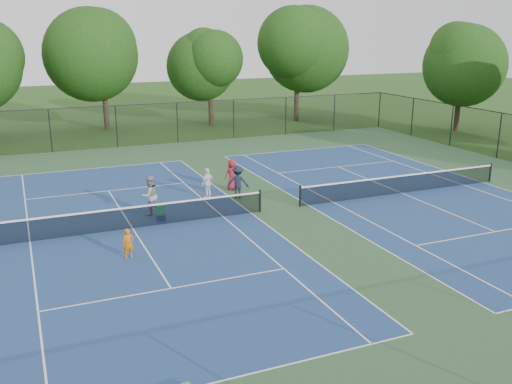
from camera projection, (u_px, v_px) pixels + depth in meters
name	position (u px, v px, depth m)	size (l,w,h in m)	color
ground	(280.00, 209.00, 27.03)	(140.00, 140.00, 0.00)	#234716
court_pad	(280.00, 209.00, 27.02)	(36.00, 36.00, 0.01)	#315630
tennis_court_left	(132.00, 226.00, 24.37)	(12.00, 23.83, 1.07)	navy
tennis_court_right	(402.00, 191.00, 29.63)	(12.00, 23.83, 1.07)	navy
perimeter_fence	(281.00, 177.00, 26.59)	(36.08, 36.08, 3.02)	black
tree_back_b	(102.00, 50.00, 46.73)	(7.60, 7.60, 10.03)	#2D2116
tree_back_c	(210.00, 62.00, 49.53)	(6.00, 6.00, 8.40)	#2D2116
tree_back_d	(298.00, 45.00, 51.28)	(7.80, 7.80, 10.37)	#2D2116
tree_side_e	(462.00, 60.00, 46.46)	(6.60, 6.60, 8.87)	#2D2116
child_player	(128.00, 243.00, 21.13)	(0.41, 0.27, 1.14)	#CF6B0D
instructor	(150.00, 195.00, 25.98)	(0.89, 0.70, 1.84)	gray
bystander_a	(208.00, 183.00, 28.62)	(0.91, 0.38, 1.56)	white
bystander_b	(238.00, 182.00, 28.52)	(1.09, 0.63, 1.69)	#161E32
bystander_c	(232.00, 175.00, 30.10)	(0.81, 0.53, 1.66)	maroon
ball_crate	(161.00, 217.00, 25.40)	(0.40, 0.29, 0.29)	navy
ball_hopper	(161.00, 210.00, 25.30)	(0.34, 0.28, 0.42)	green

